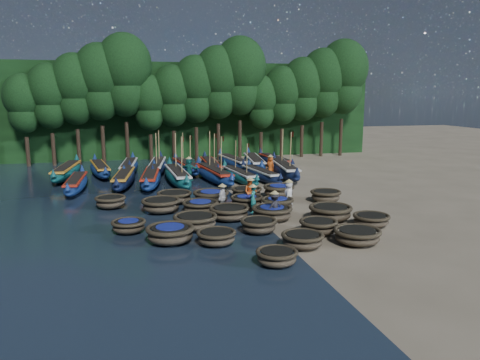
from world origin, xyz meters
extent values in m
plane|color=gray|center=(0.00, 0.00, 0.00)|extent=(120.00, 120.00, 0.00)
cube|color=black|center=(0.00, 23.50, 5.00)|extent=(40.00, 3.00, 10.00)
ellipsoid|color=#4D4230|center=(-1.28, -10.30, 0.29)|extent=(1.85, 1.85, 0.58)
torus|color=#3B3323|center=(-1.28, -10.30, 0.56)|extent=(1.75, 1.75, 0.18)
cylinder|color=black|center=(-1.28, -10.30, 0.60)|extent=(1.32, 1.32, 0.05)
ellipsoid|color=#4D4230|center=(0.53, -8.53, 0.31)|extent=(2.04, 2.04, 0.62)
torus|color=#3B3323|center=(0.53, -8.53, 0.60)|extent=(1.95, 1.95, 0.19)
cylinder|color=black|center=(0.53, -8.53, 0.64)|extent=(1.48, 1.48, 0.06)
ellipsoid|color=#4D4230|center=(3.20, -8.61, 0.32)|extent=(2.23, 2.23, 0.65)
torus|color=#3B3323|center=(3.20, -8.61, 0.63)|extent=(2.21, 2.21, 0.20)
cylinder|color=black|center=(3.20, -8.61, 0.67)|extent=(1.69, 1.69, 0.06)
ellipsoid|color=#4D4230|center=(-5.20, -6.39, 0.36)|extent=(2.66, 2.66, 0.73)
torus|color=#3B3323|center=(-5.20, -6.39, 0.71)|extent=(2.28, 2.28, 0.22)
cylinder|color=black|center=(-5.20, -6.39, 0.75)|extent=(1.73, 1.73, 0.07)
cylinder|color=navy|center=(-5.20, -6.39, 0.79)|extent=(1.33, 1.33, 0.04)
ellipsoid|color=#4D4230|center=(-3.17, -7.18, 0.31)|extent=(2.16, 2.16, 0.61)
torus|color=#3B3323|center=(-3.17, -7.18, 0.59)|extent=(1.85, 1.85, 0.19)
cylinder|color=black|center=(-3.17, -7.18, 0.63)|extent=(1.40, 1.40, 0.06)
ellipsoid|color=#4D4230|center=(-0.75, -5.84, 0.32)|extent=(1.99, 1.99, 0.64)
torus|color=#3B3323|center=(-0.75, -5.84, 0.62)|extent=(1.86, 1.86, 0.19)
cylinder|color=black|center=(-0.75, -5.84, 0.66)|extent=(1.40, 1.40, 0.06)
ellipsoid|color=#4D4230|center=(2.05, -6.79, 0.33)|extent=(2.08, 2.08, 0.66)
torus|color=#3B3323|center=(2.05, -6.79, 0.64)|extent=(1.92, 1.92, 0.20)
cylinder|color=black|center=(2.05, -6.79, 0.68)|extent=(1.44, 1.44, 0.06)
ellipsoid|color=#4D4230|center=(5.29, -6.18, 0.29)|extent=(2.28, 2.28, 0.59)
torus|color=#3B3323|center=(5.29, -6.18, 0.57)|extent=(1.93, 1.93, 0.18)
cylinder|color=black|center=(5.29, -6.18, 0.61)|extent=(1.47, 1.47, 0.05)
ellipsoid|color=#4D4230|center=(-7.06, -4.27, 0.29)|extent=(1.91, 1.91, 0.58)
torus|color=#3B3323|center=(-7.06, -4.27, 0.56)|extent=(1.73, 1.73, 0.18)
cylinder|color=black|center=(-7.06, -4.27, 0.60)|extent=(1.31, 1.31, 0.05)
cylinder|color=navy|center=(-7.06, -4.27, 0.63)|extent=(1.00, 1.00, 0.04)
ellipsoid|color=#4D4230|center=(-3.74, -4.50, 0.35)|extent=(2.78, 2.78, 0.70)
torus|color=#3B3323|center=(-3.74, -4.50, 0.68)|extent=(2.29, 2.29, 0.21)
cylinder|color=black|center=(-3.74, -4.50, 0.72)|extent=(1.74, 1.74, 0.06)
ellipsoid|color=#4D4230|center=(-1.65, -3.13, 0.34)|extent=(2.67, 2.67, 0.68)
torus|color=#3B3323|center=(-1.65, -3.13, 0.66)|extent=(2.24, 2.24, 0.21)
cylinder|color=black|center=(-1.65, -3.13, 0.70)|extent=(1.70, 1.70, 0.06)
ellipsoid|color=#4D4230|center=(0.60, -3.82, 0.36)|extent=(2.33, 2.33, 0.71)
torus|color=#3B3323|center=(0.60, -3.82, 0.69)|extent=(2.26, 2.26, 0.22)
cylinder|color=black|center=(0.60, -3.82, 0.73)|extent=(1.71, 1.71, 0.06)
cylinder|color=navy|center=(0.60, -3.82, 0.78)|extent=(1.32, 1.32, 0.04)
ellipsoid|color=#4D4230|center=(3.71, -4.57, 0.37)|extent=(2.73, 2.73, 0.74)
torus|color=#3B3323|center=(3.71, -4.57, 0.72)|extent=(2.38, 2.38, 0.23)
cylinder|color=black|center=(3.71, -4.57, 0.77)|extent=(1.81, 1.81, 0.07)
ellipsoid|color=#4D4230|center=(-5.17, -0.59, 0.37)|extent=(2.67, 2.67, 0.73)
torus|color=#3B3323|center=(-5.17, -0.59, 0.71)|extent=(2.28, 2.28, 0.22)
cylinder|color=black|center=(-5.17, -0.59, 0.76)|extent=(1.73, 1.73, 0.07)
ellipsoid|color=#4D4230|center=(-2.94, -1.22, 0.31)|extent=(2.41, 2.41, 0.63)
torus|color=#3B3323|center=(-2.94, -1.22, 0.61)|extent=(2.14, 2.14, 0.19)
cylinder|color=black|center=(-2.94, -1.22, 0.65)|extent=(1.63, 1.63, 0.06)
cylinder|color=navy|center=(-2.94, -1.22, 0.69)|extent=(1.26, 1.26, 0.04)
ellipsoid|color=#4D4230|center=(0.05, -0.43, 0.31)|extent=(2.46, 2.46, 0.61)
torus|color=#3B3323|center=(0.05, -0.43, 0.59)|extent=(2.03, 2.03, 0.18)
cylinder|color=black|center=(0.05, -0.43, 0.63)|extent=(1.54, 1.54, 0.06)
cylinder|color=navy|center=(0.05, -0.43, 0.67)|extent=(1.19, 1.19, 0.04)
ellipsoid|color=#4D4230|center=(1.57, -1.85, 0.35)|extent=(2.27, 2.27, 0.69)
torus|color=#3B3323|center=(1.57, -1.85, 0.67)|extent=(1.97, 1.97, 0.21)
cylinder|color=black|center=(1.57, -1.85, 0.71)|extent=(1.48, 1.48, 0.06)
cylinder|color=navy|center=(1.57, -1.85, 0.76)|extent=(1.14, 1.14, 0.04)
ellipsoid|color=#4D4230|center=(5.28, -0.45, 0.34)|extent=(1.84, 1.84, 0.68)
torus|color=#3B3323|center=(5.28, -0.45, 0.66)|extent=(1.97, 1.97, 0.21)
cylinder|color=black|center=(5.28, -0.45, 0.70)|extent=(1.48, 1.48, 0.06)
ellipsoid|color=#4D4230|center=(-8.06, 1.18, 0.33)|extent=(2.07, 2.07, 0.66)
torus|color=#3B3323|center=(-8.06, 1.18, 0.64)|extent=(1.86, 1.86, 0.20)
cylinder|color=black|center=(-8.06, 1.18, 0.68)|extent=(1.39, 1.39, 0.06)
ellipsoid|color=#4D4230|center=(-4.15, 1.64, 0.33)|extent=(2.69, 2.69, 0.65)
torus|color=#3B3323|center=(-4.15, 1.64, 0.63)|extent=(2.23, 2.23, 0.20)
cylinder|color=black|center=(-4.15, 1.64, 0.67)|extent=(1.70, 1.70, 0.06)
ellipsoid|color=#4D4230|center=(-1.93, 0.87, 0.37)|extent=(2.29, 2.29, 0.74)
torus|color=#3B3323|center=(-1.93, 0.87, 0.72)|extent=(2.28, 2.28, 0.22)
cylinder|color=black|center=(-1.93, 0.87, 0.76)|extent=(1.72, 1.72, 0.07)
cylinder|color=navy|center=(-1.93, 0.87, 0.81)|extent=(1.33, 1.33, 0.04)
ellipsoid|color=#4D4230|center=(0.69, 2.02, 0.30)|extent=(2.38, 2.38, 0.61)
torus|color=#3B3323|center=(0.69, 2.02, 0.59)|extent=(2.04, 2.04, 0.18)
cylinder|color=black|center=(0.69, 2.02, 0.63)|extent=(1.56, 1.56, 0.06)
ellipsoid|color=#4D4230|center=(2.80, 1.57, 0.37)|extent=(2.34, 2.34, 0.74)
torus|color=#3B3323|center=(2.80, 1.57, 0.72)|extent=(2.11, 2.11, 0.22)
cylinder|color=black|center=(2.80, 1.57, 0.76)|extent=(1.58, 1.58, 0.07)
cylinder|color=navy|center=(2.80, 1.57, 0.81)|extent=(1.21, 1.21, 0.04)
ellipsoid|color=navy|center=(-10.58, 7.21, 0.46)|extent=(1.67, 7.49, 0.93)
cone|color=navy|center=(-10.42, 10.83, 1.07)|extent=(0.41, 0.41, 0.56)
cone|color=navy|center=(-10.74, 3.59, 1.02)|extent=(0.41, 0.41, 0.46)
cube|color=#B12715|center=(-10.58, 7.21, 0.86)|extent=(1.23, 5.80, 0.11)
cube|color=black|center=(-10.58, 7.21, 0.93)|extent=(0.95, 5.05, 0.09)
ellipsoid|color=#0E1234|center=(-7.24, 8.21, 0.50)|extent=(2.44, 8.09, 1.00)
cone|color=#0E1234|center=(-6.74, 12.07, 1.15)|extent=(0.44, 0.44, 0.60)
cone|color=#0E1234|center=(-7.74, 4.35, 1.10)|extent=(0.44, 0.44, 0.50)
cube|color=orange|center=(-7.24, 8.21, 0.92)|extent=(1.83, 6.26, 0.12)
cube|color=black|center=(-7.24, 8.21, 1.00)|extent=(1.46, 5.44, 0.10)
ellipsoid|color=navy|center=(-5.26, 7.83, 0.51)|extent=(2.51, 8.26, 1.02)
cone|color=navy|center=(-4.75, 11.77, 1.17)|extent=(0.45, 0.45, 0.61)
cone|color=navy|center=(-5.78, 3.90, 1.12)|extent=(0.45, 0.45, 0.51)
cube|color=#B12715|center=(-5.26, 7.83, 0.94)|extent=(1.88, 6.39, 0.12)
cube|color=black|center=(-5.26, 7.83, 1.02)|extent=(1.50, 5.55, 0.10)
ellipsoid|color=#0E4D4F|center=(-3.24, 8.07, 0.54)|extent=(1.91, 8.69, 1.08)
cone|color=#0E4D4F|center=(-3.41, 12.27, 1.24)|extent=(0.47, 0.47, 0.65)
cone|color=#0E4D4F|center=(-3.06, 3.86, 1.19)|extent=(0.47, 0.47, 0.54)
cube|color=silver|center=(-3.24, 8.07, 0.99)|extent=(1.41, 6.73, 0.13)
cube|color=black|center=(-3.24, 8.07, 1.08)|extent=(1.08, 5.86, 0.11)
cylinder|color=#997F4C|center=(-3.18, 9.37, 2.27)|extent=(0.08, 0.26, 3.02)
cylinder|color=#997F4C|center=(-3.06, 6.46, 2.27)|extent=(0.08, 0.26, 3.02)
plane|color=red|center=(-2.90, 6.46, 3.58)|extent=(0.00, 0.38, 0.38)
ellipsoid|color=navy|center=(-0.36, 8.25, 0.53)|extent=(2.61, 8.57, 1.06)
cone|color=navy|center=(-0.90, 12.34, 1.21)|extent=(0.46, 0.46, 0.63)
cone|color=navy|center=(0.18, 4.17, 1.16)|extent=(0.46, 0.46, 0.53)
cube|color=#B12715|center=(-0.36, 8.25, 0.97)|extent=(1.95, 6.63, 0.13)
cube|color=black|center=(-0.36, 8.25, 1.06)|extent=(1.56, 5.76, 0.11)
cylinder|color=#997F4C|center=(-0.42, 9.52, 2.22)|extent=(0.07, 0.25, 2.95)
cylinder|color=#997F4C|center=(-0.05, 6.70, 2.22)|extent=(0.07, 0.25, 2.95)
plane|color=red|center=(0.11, 6.72, 3.50)|extent=(0.00, 0.37, 0.37)
ellipsoid|color=#0E4D4F|center=(1.58, 7.64, 0.45)|extent=(2.18, 7.34, 0.90)
cone|color=#0E4D4F|center=(1.15, 11.14, 1.04)|extent=(0.40, 0.40, 0.54)
cone|color=#0E4D4F|center=(2.02, 4.14, 0.99)|extent=(0.40, 0.40, 0.45)
cube|color=silver|center=(1.58, 7.64, 0.83)|extent=(1.63, 5.68, 0.11)
cube|color=black|center=(1.58, 7.64, 0.90)|extent=(1.30, 4.93, 0.09)
cylinder|color=#997F4C|center=(1.54, 8.72, 1.90)|extent=(0.06, 0.21, 2.53)
cylinder|color=#997F4C|center=(1.84, 6.30, 1.90)|extent=(0.06, 0.21, 2.53)
plane|color=red|center=(1.97, 6.32, 3.00)|extent=(0.00, 0.32, 0.32)
ellipsoid|color=#0E1234|center=(3.34, 7.76, 0.45)|extent=(2.33, 7.28, 0.90)
cone|color=#0E1234|center=(2.83, 11.22, 1.03)|extent=(0.39, 0.39, 0.54)
cone|color=#0E1234|center=(3.85, 4.30, 0.99)|extent=(0.39, 0.39, 0.45)
cube|color=silver|center=(3.34, 7.76, 0.82)|extent=(1.75, 5.63, 0.11)
cube|color=black|center=(3.34, 7.76, 0.90)|extent=(1.40, 4.89, 0.09)
ellipsoid|color=#0E1234|center=(5.77, 9.00, 0.55)|extent=(2.59, 8.96, 1.10)
cone|color=#0E1234|center=(6.27, 13.28, 1.27)|extent=(0.49, 0.49, 0.66)
cone|color=#0E1234|center=(5.28, 4.72, 1.22)|extent=(0.49, 0.49, 0.55)
cube|color=silver|center=(5.77, 9.00, 1.02)|extent=(1.93, 6.94, 0.13)
cube|color=black|center=(5.77, 9.00, 1.10)|extent=(1.54, 6.03, 0.11)
cylinder|color=#997F4C|center=(6.03, 10.30, 2.32)|extent=(0.08, 0.26, 3.09)
cylinder|color=#997F4C|center=(5.69, 7.34, 2.32)|extent=(0.08, 0.26, 3.09)
plane|color=red|center=(5.86, 7.32, 3.67)|extent=(0.00, 0.39, 0.39)
ellipsoid|color=#0E4D4F|center=(-11.77, 12.49, 0.52)|extent=(2.43, 8.47, 1.04)
cone|color=#0E4D4F|center=(-11.32, 16.54, 1.20)|extent=(0.46, 0.46, 0.63)
cone|color=#0E4D4F|center=(-12.23, 8.45, 1.15)|extent=(0.46, 0.46, 0.52)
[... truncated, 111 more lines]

